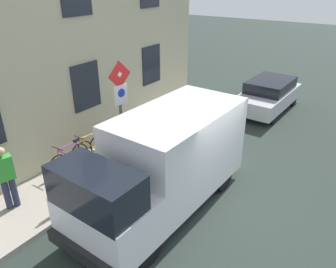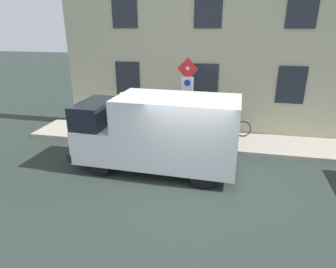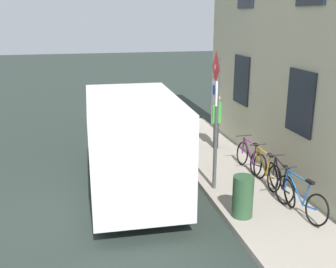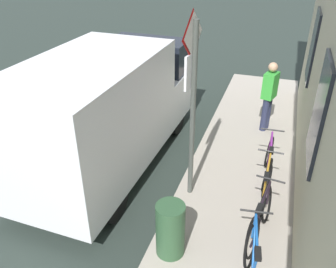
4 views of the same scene
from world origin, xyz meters
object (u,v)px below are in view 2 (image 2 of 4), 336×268
Objects in this scene: sign_post_stacked at (187,90)px; litter_bin at (226,136)px; delivery_van at (159,132)px; bicycle_blue at (230,128)px; bicycle_orange at (191,125)px; pedestrian at (122,110)px; bicycle_purple at (172,124)px; bicycle_black at (210,126)px.

litter_bin is (0.14, -1.51, -1.73)m from sign_post_stacked.
bicycle_blue is at bearing -123.02° from delivery_van.
litter_bin reaches higher than bicycle_orange.
sign_post_stacked reaches higher than pedestrian.
sign_post_stacked is 2.24m from delivery_van.
bicycle_blue is (1.38, -1.67, -1.80)m from sign_post_stacked.
bicycle_purple is 2.25m from pedestrian.
pedestrian reaches higher than bicycle_purple.
bicycle_blue is 1.00× the size of bicycle_purple.
bicycle_orange is at bearing 177.61° from bicycle_purple.
litter_bin is (-1.24, -1.52, 0.08)m from bicycle_orange.
sign_post_stacked is 0.60× the size of delivery_van.
sign_post_stacked is 1.89× the size of bicycle_black.
litter_bin is at bearing 126.60° from bicycle_black.
delivery_van is 3.13× the size of pedestrian.
pedestrian is at bearing 69.27° from sign_post_stacked.
sign_post_stacked is 3.59× the size of litter_bin.
sign_post_stacked is 2.82m from bicycle_blue.
bicycle_purple is (3.30, 0.25, -0.82)m from delivery_van.
sign_post_stacked is 1.88× the size of bicycle_purple.
litter_bin is (-1.24, -2.37, 0.08)m from bicycle_purple.
bicycle_purple is at bearing -8.03° from bicycle_blue.
pedestrian is (-0.24, 3.85, 0.56)m from bicycle_black.
bicycle_blue is 2.53m from bicycle_purple.
pedestrian reaches higher than bicycle_blue.
litter_bin is (-1.24, -0.68, 0.08)m from bicycle_black.
sign_post_stacked is 1.89× the size of bicycle_orange.
litter_bin is (-1.01, -4.53, -0.48)m from pedestrian.
bicycle_purple is 2.67m from litter_bin.
bicycle_black is (3.30, -1.44, -0.82)m from delivery_van.
bicycle_orange is at bearing 0.78° from sign_post_stacked.
delivery_van is 3.15× the size of bicycle_orange.
delivery_van reaches higher than bicycle_orange.
bicycle_purple is at bearing -66.83° from pedestrian.
bicycle_blue is at bearing 177.57° from bicycle_purple.
delivery_van is 3.14× the size of bicycle_blue.
bicycle_orange is 1.00× the size of pedestrian.
sign_post_stacked is 1.88× the size of pedestrian.
delivery_van is 4.09m from bicycle_blue.
pedestrian is 4.66m from litter_bin.
bicycle_blue is (3.29, -2.28, -0.82)m from delivery_van.
delivery_van reaches higher than bicycle_black.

